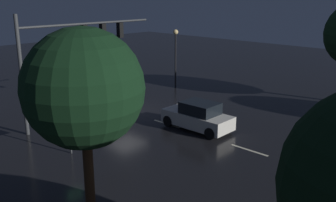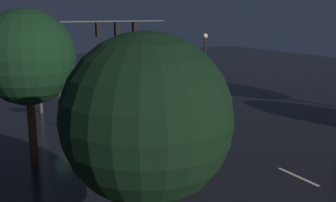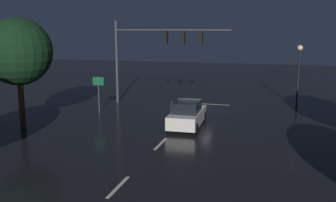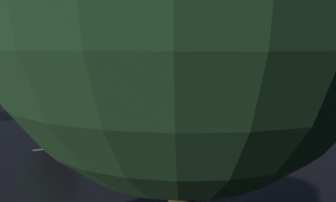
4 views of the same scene
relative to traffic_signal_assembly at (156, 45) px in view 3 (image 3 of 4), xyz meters
The scene contains 10 objects.
ground_plane 5.99m from the traffic_signal_assembly, behind, with size 80.00×80.00×0.00m, color black.
traffic_signal_assembly is the anchor object (origin of this frame).
lane_dash_far 7.50m from the traffic_signal_assembly, 126.90° to the left, with size 2.20×0.16×0.01m, color beige.
lane_dash_mid 12.12m from the traffic_signal_assembly, 107.96° to the left, with size 2.20×0.16×0.01m, color beige.
lane_dash_near 17.60m from the traffic_signal_assembly, 101.68° to the left, with size 2.20×0.16×0.01m, color beige.
stop_bar 6.07m from the traffic_signal_assembly, 160.90° to the right, with size 5.00×0.16×0.01m, color beige.
car_approaching 8.72m from the traffic_signal_assembly, 121.51° to the left, with size 1.97×4.40×1.70m.
street_lamp_left_kerb 11.39m from the traffic_signal_assembly, behind, with size 0.44×0.44×4.93m.
route_sign 6.03m from the traffic_signal_assembly, 52.41° to the left, with size 0.90×0.10×2.73m.
tree_right_far 11.32m from the traffic_signal_assembly, 58.79° to the left, with size 4.14×4.14×6.91m.
Camera 3 is at (-5.70, 29.38, 6.25)m, focal length 41.05 mm.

